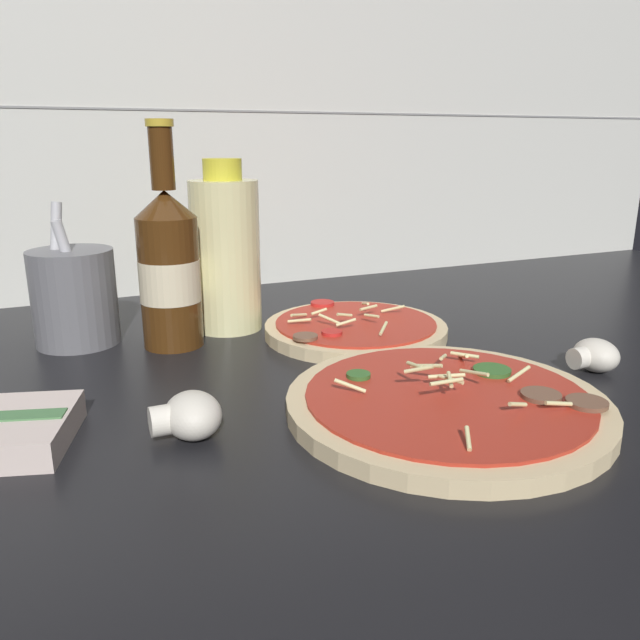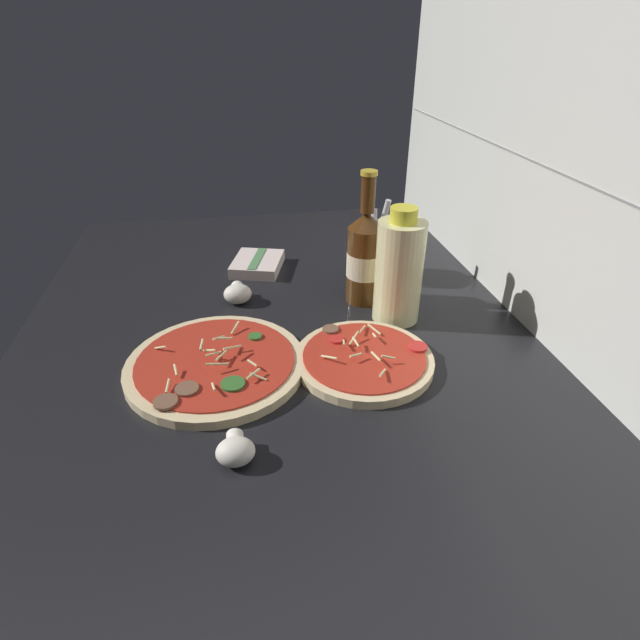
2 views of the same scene
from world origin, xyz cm
name	(u,v)px [view 1 (image 1 of 2)]	position (x,y,z in cm)	size (l,w,h in cm)	color
counter_slab	(445,376)	(0.00, 0.00, 1.25)	(160.00, 90.00, 2.50)	black
tile_backsplash	(291,112)	(0.00, 45.50, 30.00)	(160.00, 1.13, 60.00)	silver
pizza_near	(447,403)	(-6.88, -10.21, 3.40)	(28.36, 28.36, 4.75)	beige
pizza_far	(355,329)	(-4.20, 13.27, 3.39)	(22.37, 22.37, 3.53)	beige
beer_bottle	(169,267)	(-25.40, 18.51, 11.83)	(6.97, 6.97, 25.43)	#47280F
oil_bottle	(226,253)	(-17.61, 22.69, 12.22)	(8.52, 8.52, 21.13)	beige
mushroom_left	(594,355)	(13.08, -7.65, 4.22)	(5.17, 4.93, 3.45)	white
mushroom_right	(189,416)	(-28.76, -5.96, 4.41)	(5.72, 5.45, 3.82)	white
utensil_crock	(74,296)	(-35.65, 23.84, 8.22)	(9.60, 9.60, 16.53)	slate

